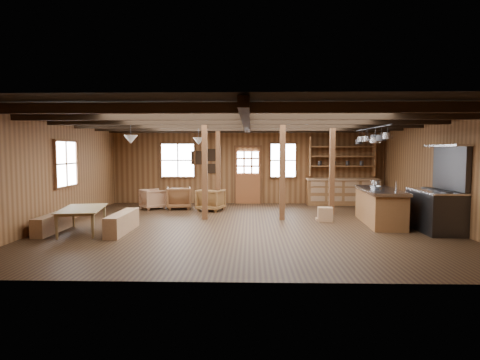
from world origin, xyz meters
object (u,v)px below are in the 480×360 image
at_px(kitchen_island, 380,206).
at_px(armchair_a, 179,198).
at_px(dining_table, 84,220).
at_px(armchair_b, 211,200).
at_px(armchair_c, 153,199).
at_px(commercial_range, 438,204).

bearing_deg(kitchen_island, armchair_a, 159.63).
bearing_deg(kitchen_island, dining_table, -166.30).
height_order(dining_table, armchair_b, armchair_b).
distance_m(dining_table, armchair_c, 3.96).
bearing_deg(kitchen_island, armchair_c, 162.80).
bearing_deg(dining_table, commercial_range, -98.52).
bearing_deg(armchair_c, dining_table, 132.73).
xyz_separation_m(commercial_range, armchair_c, (-7.82, 3.54, -0.33)).
height_order(armchair_b, armchair_c, armchair_b).
distance_m(kitchen_island, armchair_a, 6.43).
bearing_deg(dining_table, armchair_a, -32.80).
bearing_deg(commercial_range, kitchen_island, 137.63).
distance_m(dining_table, armchair_b, 4.46).
height_order(armchair_a, armchair_b, armchair_a).
height_order(kitchen_island, dining_table, kitchen_island).
bearing_deg(armchair_b, dining_table, 70.66).
xyz_separation_m(armchair_b, armchair_c, (-1.98, 0.35, -0.02)).
relative_size(commercial_range, armchair_b, 2.68).
relative_size(commercial_range, armchair_c, 2.84).
bearing_deg(kitchen_island, commercial_range, -38.77).
distance_m(armchair_a, armchair_c, 0.87).
height_order(commercial_range, armchair_a, commercial_range).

